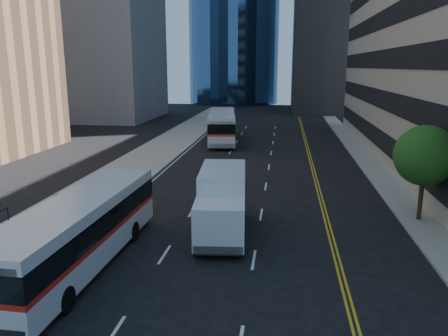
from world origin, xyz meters
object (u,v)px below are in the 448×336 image
bus_rear (222,125)px  box_truck (222,202)px  street_tree (425,156)px  bus_front (80,231)px

bus_rear → box_truck: bus_rear is taller
box_truck → street_tree: bearing=11.6°
street_tree → box_truck: 10.94m
street_tree → box_truck: bearing=-163.4°
box_truck → bus_front: bearing=-144.6°
bus_front → street_tree: bearing=27.4°
street_tree → bus_rear: 28.15m
bus_front → bus_rear: (1.41, 31.85, 0.17)m
bus_front → box_truck: (5.30, 4.52, 0.06)m
street_tree → bus_rear: size_ratio=0.40×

